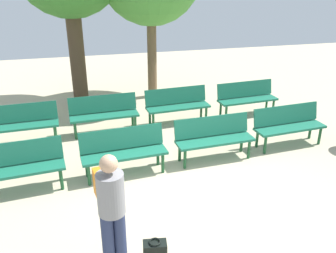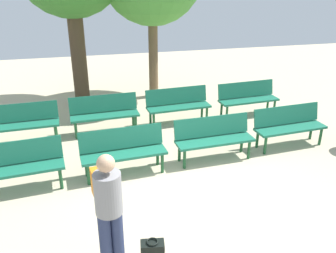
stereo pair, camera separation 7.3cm
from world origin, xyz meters
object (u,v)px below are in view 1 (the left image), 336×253
Objects in this scene: bench_r0_c3 at (288,123)px; bench_r1_c2 at (177,103)px; bench_r0_c0 at (16,165)px; bench_r0_c2 at (214,136)px; visitor_with_backpack at (111,205)px; bench_r0_c1 at (124,149)px; handbag at (155,250)px; bench_r1_c0 at (21,122)px; bench_r1_c1 at (104,112)px; bench_r1_c3 at (247,96)px.

bench_r1_c2 is (-2.02, 1.83, 0.00)m from bench_r0_c3.
bench_r0_c0 is 3.75m from bench_r0_c2.
visitor_with_backpack is (-2.30, -2.46, 0.43)m from bench_r0_c2.
bench_r0_c1 is 2.39m from handbag.
bench_r1_c0 is 4.50m from visitor_with_backpack.
bench_r0_c2 is (3.74, 0.28, 0.00)m from bench_r0_c0.
bench_r0_c1 is at bearing -131.13° from bench_r1_c2.
visitor_with_backpack is (-0.45, -2.32, 0.43)m from bench_r0_c1.
bench_r0_c1 is 4.76× the size of handbag.
bench_r1_c1 is at bearing 151.86° from bench_r0_c3.
visitor_with_backpack is at bearing -118.99° from bench_r1_c2.
bench_r0_c1 is at bearing 92.21° from handbag.
bench_r0_c2 and bench_r1_c1 have the same top height.
bench_r0_c3 reaches higher than handbag.
bench_r0_c0 is at bearing -130.58° from bench_r1_c1.
bench_r0_c3 is 4.50m from handbag.
bench_r0_c2 is at bearing 54.71° from handbag.
bench_r1_c3 is (-0.09, 1.90, 0.00)m from bench_r0_c3.
bench_r1_c0 is (-2.03, 1.87, 0.00)m from bench_r0_c1.
bench_r1_c0 is at bearing 160.49° from bench_r0_c3.
bench_r1_c0 is (-5.71, 1.52, 0.00)m from bench_r0_c3.
bench_r0_c1 is 0.99× the size of visitor_with_backpack.
bench_r0_c2 is at bearing -133.47° from bench_r1_c3.
bench_r1_c1 is 1.85m from bench_r1_c2.
bench_r1_c1 is (1.84, 0.17, 0.00)m from bench_r1_c0.
bench_r1_c1 is at bearing 134.12° from bench_r0_c2.
bench_r0_c0 is 4.23m from bench_r1_c2.
bench_r1_c2 is at bearing 71.01° from handbag.
bench_r1_c1 is at bearing -102.53° from visitor_with_backpack.
bench_r1_c0 is at bearing -179.14° from bench_r1_c2.
bench_r0_c3 and bench_r1_c1 have the same top height.
bench_r0_c1 is at bearing -152.05° from bench_r1_c3.
bench_r0_c0 is at bearing -178.84° from bench_r0_c2.
bench_r0_c2 is 1.00× the size of bench_r1_c3.
visitor_with_backpack reaches higher than bench_r1_c0.
bench_r1_c1 is 0.98× the size of visitor_with_backpack.
bench_r0_c2 is 1.00× the size of bench_r1_c0.
bench_r1_c0 is 4.72× the size of handbag.
bench_r0_c0 and bench_r1_c2 have the same top height.
bench_r0_c2 is 1.00× the size of bench_r1_c1.
bench_r0_c2 is at bearing -178.16° from bench_r0_c3.
bench_r1_c0 is (-0.15, 2.01, 0.00)m from bench_r0_c0.
handbag is (0.09, -2.36, -0.37)m from bench_r0_c1.
bench_r1_c2 reaches higher than handbag.
bench_r1_c3 is (1.72, 2.11, 0.00)m from bench_r0_c2.
bench_r0_c3 is 4.92m from visitor_with_backpack.
bench_r1_c3 is at bearing 1.18° from bench_r1_c0.
visitor_with_backpack is at bearing -136.33° from bench_r0_c2.
bench_r0_c2 is at bearing -45.52° from bench_r1_c1.
bench_r1_c1 is 4.73× the size of handbag.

